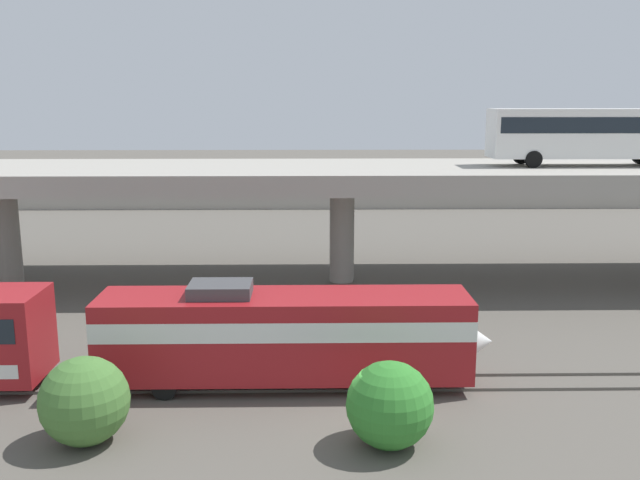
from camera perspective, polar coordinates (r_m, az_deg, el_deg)
name	(u,v)px	position (r m, az deg, el deg)	size (l,w,h in m)	color
ground_plane	(369,431)	(24.90, 4.05, -15.22)	(260.00, 260.00, 0.00)	#565149
rail_strip_near	(362,390)	(27.82, 3.45, -12.09)	(110.00, 0.12, 0.12)	#59544C
rail_strip_far	(359,375)	(29.16, 3.23, -10.93)	(110.00, 0.12, 0.12)	#59544C
train_locomotive	(303,332)	(27.65, -1.40, -7.47)	(15.39, 3.04, 4.18)	maroon
highway_overpass	(342,179)	(42.47, 1.82, 4.97)	(96.00, 10.61, 7.12)	#9E998E
transit_bus_on_overpass	(591,131)	(45.48, 21.15, 8.24)	(12.00, 2.68, 3.40)	silver
pier_parking_lot	(327,193)	(77.87, 0.54, 3.81)	(75.20, 13.51, 1.43)	#9E998E
parked_car_0	(330,182)	(76.02, 0.80, 4.75)	(4.05, 1.94, 1.50)	#9E998C
parked_car_1	(196,180)	(78.84, -10.03, 4.81)	(4.03, 1.83, 1.50)	#9E998C
parked_car_2	(577,183)	(79.76, 20.17, 4.36)	(4.16, 1.91, 1.50)	#515459
parked_car_3	(71,181)	(81.93, -19.60, 4.57)	(4.22, 1.96, 1.50)	black
harbor_water	(322,177)	(100.78, 0.19, 5.17)	(140.00, 36.00, 0.01)	navy
shrub_left	(85,401)	(24.71, -18.60, -12.30)	(2.93, 2.93, 2.93)	#437232
shrub_right	(390,405)	(23.39, 5.70, -13.20)	(2.86, 2.86, 2.86)	#307E2B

